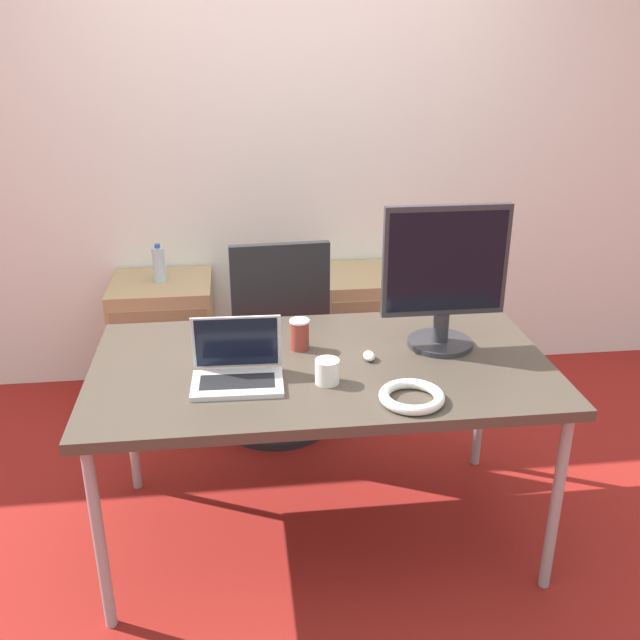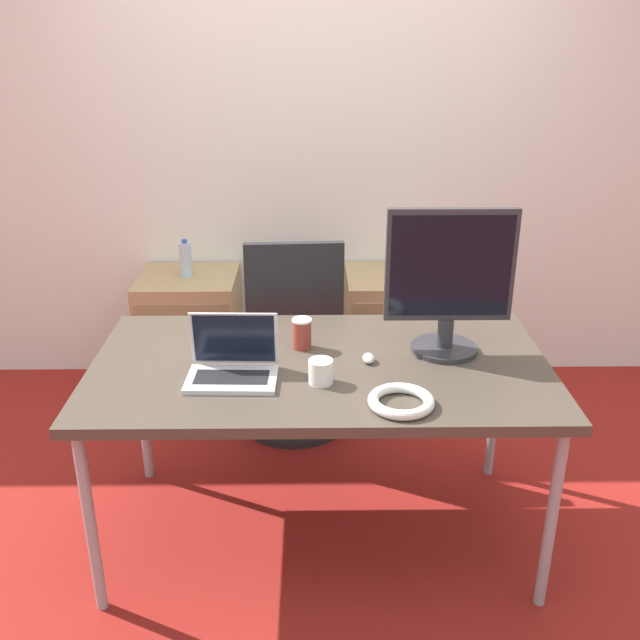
% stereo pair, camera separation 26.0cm
% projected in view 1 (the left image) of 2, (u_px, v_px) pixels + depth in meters
% --- Properties ---
extents(ground_plane, '(14.00, 14.00, 0.00)m').
position_uv_depth(ground_plane, '(321.00, 531.00, 2.92)').
color(ground_plane, maroon).
extents(wall_back, '(10.00, 0.05, 2.60)m').
position_uv_depth(wall_back, '(287.00, 149.00, 3.80)').
color(wall_back, white).
rests_on(wall_back, ground_plane).
extents(desk, '(1.68, 0.92, 0.77)m').
position_uv_depth(desk, '(321.00, 374.00, 2.64)').
color(desk, '#473D33').
rests_on(desk, ground_plane).
extents(office_chair, '(0.56, 0.57, 1.04)m').
position_uv_depth(office_chair, '(278.00, 362.00, 3.50)').
color(office_chair, '#232326').
rests_on(office_chair, ground_plane).
extents(cabinet_left, '(0.52, 0.48, 0.68)m').
position_uv_depth(cabinet_left, '(166.00, 340.00, 3.84)').
color(cabinet_left, tan).
rests_on(cabinet_left, ground_plane).
extents(cabinet_right, '(0.52, 0.48, 0.68)m').
position_uv_depth(cabinet_right, '(369.00, 331.00, 3.96)').
color(cabinet_right, tan).
rests_on(cabinet_right, ground_plane).
extents(water_bottle, '(0.06, 0.06, 0.20)m').
position_uv_depth(water_bottle, '(159.00, 264.00, 3.68)').
color(water_bottle, silver).
rests_on(water_bottle, cabinet_left).
extents(laptop_center, '(0.32, 0.23, 0.22)m').
position_uv_depth(laptop_center, '(237.00, 369.00, 2.46)').
color(laptop_center, silver).
rests_on(laptop_center, desk).
extents(monitor, '(0.47, 0.25, 0.55)m').
position_uv_depth(monitor, '(444.00, 278.00, 2.65)').
color(monitor, '#2D2D33').
rests_on(monitor, desk).
extents(mouse, '(0.04, 0.07, 0.03)m').
position_uv_depth(mouse, '(369.00, 356.00, 2.63)').
color(mouse, silver).
rests_on(mouse, desk).
extents(coffee_cup_white, '(0.08, 0.08, 0.09)m').
position_uv_depth(coffee_cup_white, '(328.00, 371.00, 2.46)').
color(coffee_cup_white, white).
rests_on(coffee_cup_white, desk).
extents(coffee_cup_brown, '(0.08, 0.08, 0.12)m').
position_uv_depth(coffee_cup_brown, '(300.00, 334.00, 2.71)').
color(coffee_cup_brown, maroon).
rests_on(coffee_cup_brown, desk).
extents(cable_coil, '(0.22, 0.22, 0.04)m').
position_uv_depth(cable_coil, '(412.00, 396.00, 2.34)').
color(cable_coil, white).
rests_on(cable_coil, desk).
extents(scissors, '(0.17, 0.05, 0.01)m').
position_uv_depth(scissors, '(230.00, 351.00, 2.70)').
color(scissors, '#B2B2B7').
rests_on(scissors, desk).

